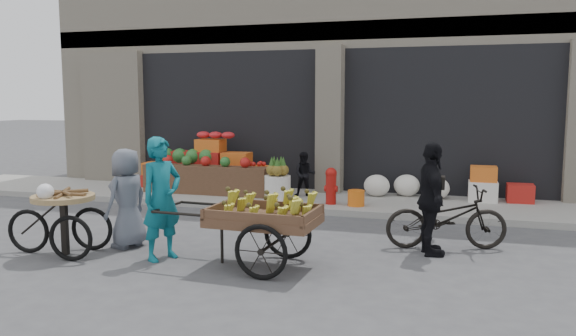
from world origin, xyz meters
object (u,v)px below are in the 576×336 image
(seated_person, at_px, (305,174))
(banana_cart, at_px, (260,214))
(pineapple_bin, at_px, (278,188))
(vendor_grey, at_px, (127,198))
(cyclist, at_px, (431,199))
(vendor_woman, at_px, (162,199))
(orange_bucket, at_px, (356,198))
(fire_hydrant, at_px, (331,184))
(tricycle_cart, at_px, (63,214))
(bicycle, at_px, (446,218))

(seated_person, xyz_separation_m, banana_cart, (0.64, -4.54, 0.11))
(pineapple_bin, xyz_separation_m, vendor_grey, (-1.14, -3.56, 0.35))
(pineapple_bin, bearing_deg, banana_cart, -75.26)
(pineapple_bin, distance_m, cyclist, 4.13)
(seated_person, height_order, vendor_woman, vendor_woman)
(orange_bucket, xyz_separation_m, vendor_grey, (-2.74, -3.46, 0.45))
(vendor_woman, bearing_deg, pineapple_bin, 19.80)
(vendor_woman, xyz_separation_m, vendor_grey, (-0.80, 0.41, -0.11))
(pineapple_bin, bearing_deg, orange_bucket, -3.58)
(orange_bucket, distance_m, vendor_woman, 4.37)
(fire_hydrant, xyz_separation_m, vendor_woman, (-1.44, -3.92, 0.32))
(seated_person, bearing_deg, banana_cart, -92.02)
(fire_hydrant, bearing_deg, banana_cart, -90.95)
(seated_person, xyz_separation_m, vendor_grey, (-1.54, -4.16, 0.13))
(pineapple_bin, height_order, seated_person, seated_person)
(vendor_woman, relative_size, vendor_grey, 1.15)
(orange_bucket, bearing_deg, tricycle_cart, -129.46)
(tricycle_cart, height_order, vendor_grey, vendor_grey)
(vendor_woman, relative_size, bicycle, 0.96)
(fire_hydrant, relative_size, seated_person, 0.76)
(pineapple_bin, height_order, bicycle, bicycle)
(tricycle_cart, xyz_separation_m, vendor_grey, (0.61, 0.61, 0.15))
(seated_person, relative_size, vendor_woman, 0.56)
(fire_hydrant, distance_m, cyclist, 3.34)
(banana_cart, distance_m, vendor_grey, 2.21)
(vendor_woman, xyz_separation_m, tricycle_cart, (-1.41, -0.20, -0.26))
(fire_hydrant, relative_size, tricycle_cart, 0.49)
(vendor_woman, distance_m, bicycle, 4.01)
(pineapple_bin, distance_m, banana_cart, 4.08)
(fire_hydrant, height_order, orange_bucket, fire_hydrant)
(seated_person, relative_size, cyclist, 0.59)
(banana_cart, bearing_deg, tricycle_cart, -172.59)
(pineapple_bin, bearing_deg, vendor_woman, -94.92)
(pineapple_bin, bearing_deg, seated_person, 56.31)
(fire_hydrant, distance_m, bicycle, 3.15)
(orange_bucket, xyz_separation_m, vendor_woman, (-1.94, -3.87, 0.56))
(fire_hydrant, xyz_separation_m, tricycle_cart, (-2.85, -4.12, 0.06))
(banana_cart, xyz_separation_m, vendor_woman, (-1.38, -0.04, 0.13))
(bicycle, bearing_deg, orange_bucket, 22.90)
(banana_cart, height_order, bicycle, banana_cart)
(orange_bucket, relative_size, vendor_woman, 0.19)
(pineapple_bin, height_order, fire_hydrant, fire_hydrant)
(vendor_woman, relative_size, cyclist, 1.06)
(banana_cart, relative_size, cyclist, 1.49)
(seated_person, bearing_deg, cyclist, -61.02)
(vendor_grey, bearing_deg, pineapple_bin, 175.68)
(fire_hydrant, distance_m, seated_person, 0.96)
(pineapple_bin, relative_size, tricycle_cart, 0.36)
(vendor_woman, bearing_deg, bicycle, -40.78)
(seated_person, distance_m, bicycle, 4.11)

